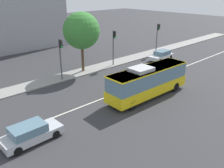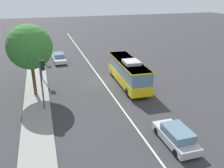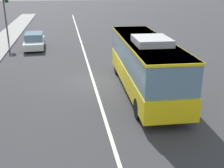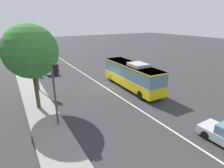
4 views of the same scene
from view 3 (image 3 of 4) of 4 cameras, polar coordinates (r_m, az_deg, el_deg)
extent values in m
plane|color=#333335|center=(18.34, -3.82, 0.48)|extent=(160.00, 160.00, 0.00)
cube|color=silver|center=(18.34, -3.82, 0.49)|extent=(76.00, 0.16, 0.01)
cube|color=yellow|center=(16.58, 6.61, 1.75)|extent=(10.08, 2.84, 1.10)
cube|color=slate|center=(16.20, 6.80, 6.24)|extent=(9.88, 2.76, 1.58)
cube|color=yellow|center=(16.04, 6.91, 8.76)|extent=(9.98, 2.81, 0.12)
cube|color=#B2B2B2|center=(14.86, 8.09, 8.72)|extent=(2.26, 1.87, 0.36)
cylinder|color=black|center=(19.69, 1.07, 3.45)|extent=(1.01, 0.33, 1.00)
cylinder|color=black|center=(20.12, 7.29, 3.67)|extent=(1.01, 0.33, 1.00)
cylinder|color=black|center=(13.44, 5.44, -4.97)|extent=(1.01, 0.33, 1.00)
cylinder|color=black|center=(14.07, 14.23, -4.33)|extent=(1.01, 0.33, 1.00)
cube|color=white|center=(28.36, -15.52, 8.04)|extent=(4.56, 1.95, 0.60)
cube|color=slate|center=(28.49, -15.61, 9.36)|extent=(2.57, 1.74, 0.64)
cylinder|color=black|center=(26.89, -13.94, 7.09)|extent=(0.65, 0.24, 0.64)
cylinder|color=black|center=(27.01, -17.35, 6.82)|extent=(0.65, 0.24, 0.64)
cylinder|color=black|center=(29.82, -13.78, 8.38)|extent=(0.65, 0.24, 0.64)
cylinder|color=black|center=(29.93, -16.87, 8.13)|extent=(0.65, 0.24, 0.64)
cylinder|color=#47474C|center=(30.76, -20.87, 12.32)|extent=(0.16, 0.16, 5.20)
sphere|color=#1ED838|center=(30.56, -20.46, 15.61)|extent=(0.22, 0.22, 0.22)
camera|label=1|loc=(20.02, 96.39, 11.75)|focal=38.97mm
camera|label=2|loc=(13.38, -164.62, 2.50)|focal=37.99mm
camera|label=4|loc=(9.02, -117.02, 3.51)|focal=28.84mm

